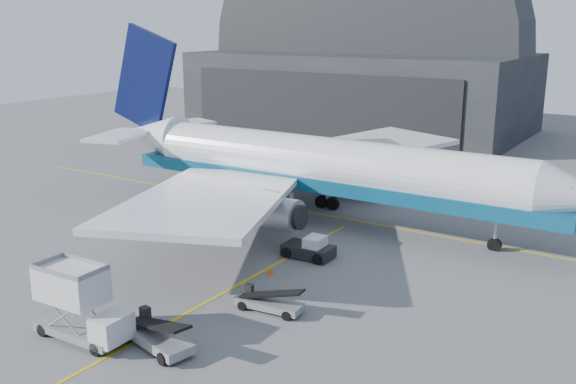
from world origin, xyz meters
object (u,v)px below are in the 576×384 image
Objects in this scene: belt_loader_a at (156,336)px; pushback_tug at (310,249)px; airliner at (310,165)px; catering_truck at (79,304)px; belt_loader_b at (269,302)px.

pushback_tug is at bearing 103.43° from belt_loader_a.
airliner reaches higher than catering_truck.
airliner is 19.85m from belt_loader_b.
airliner is at bearing 118.86° from pushback_tug.
catering_truck is 4.52m from belt_loader_a.
pushback_tug is (5.26, -8.80, -4.03)m from airliner.
belt_loader_a is (0.02, -15.79, -0.02)m from pushback_tug.
belt_loader_a is 1.21× the size of belt_loader_b.
belt_loader_a is at bearing -77.88° from airliner.
airliner is 25.47m from belt_loader_a.
belt_loader_b is (6.57, 8.34, -1.47)m from catering_truck.
belt_loader_a reaches higher than belt_loader_b.
belt_loader_b reaches higher than pushback_tug.
belt_loader_b is at bearing -76.12° from pushback_tug.
airliner reaches higher than belt_loader_a.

